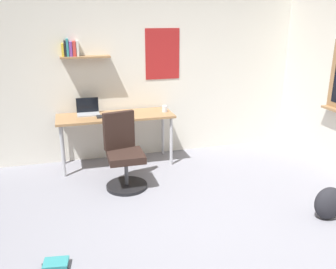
# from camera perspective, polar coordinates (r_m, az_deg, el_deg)

# --- Properties ---
(ground_plane) EXTENTS (5.20, 5.20, 0.00)m
(ground_plane) POSITION_cam_1_polar(r_m,az_deg,el_deg) (3.72, 4.66, -15.88)
(ground_plane) COLOR gray
(ground_plane) RESTS_ON ground
(wall_back) EXTENTS (5.00, 0.30, 2.60)m
(wall_back) POSITION_cam_1_polar(r_m,az_deg,el_deg) (5.50, -4.02, 9.97)
(wall_back) COLOR silver
(wall_back) RESTS_ON ground
(desk) EXTENTS (1.63, 0.58, 0.75)m
(desk) POSITION_cam_1_polar(r_m,az_deg,el_deg) (5.19, -8.29, 2.29)
(desk) COLOR #997047
(desk) RESTS_ON ground
(office_chair) EXTENTS (0.52, 0.53, 0.95)m
(office_chair) POSITION_cam_1_polar(r_m,az_deg,el_deg) (4.58, -6.99, -3.39)
(office_chair) COLOR black
(office_chair) RESTS_ON ground
(laptop) EXTENTS (0.31, 0.21, 0.23)m
(laptop) POSITION_cam_1_polar(r_m,az_deg,el_deg) (5.26, -12.54, 3.72)
(laptop) COLOR #ADAFB5
(laptop) RESTS_ON desk
(keyboard) EXTENTS (0.37, 0.13, 0.02)m
(keyboard) POSITION_cam_1_polar(r_m,az_deg,el_deg) (5.08, -9.13, 2.92)
(keyboard) COLOR black
(keyboard) RESTS_ON desk
(computer_mouse) EXTENTS (0.10, 0.06, 0.03)m
(computer_mouse) POSITION_cam_1_polar(r_m,az_deg,el_deg) (5.12, -6.02, 3.24)
(computer_mouse) COLOR #262628
(computer_mouse) RESTS_ON desk
(coffee_mug) EXTENTS (0.08, 0.08, 0.09)m
(coffee_mug) POSITION_cam_1_polar(r_m,az_deg,el_deg) (5.27, -0.55, 4.08)
(coffee_mug) COLOR silver
(coffee_mug) RESTS_ON desk
(backpack) EXTENTS (0.32, 0.22, 0.36)m
(backpack) POSITION_cam_1_polar(r_m,az_deg,el_deg) (4.28, 24.05, -9.88)
(backpack) COLOR #232328
(backpack) RESTS_ON ground
(book_stack_on_floor) EXTENTS (0.24, 0.20, 0.06)m
(book_stack_on_floor) POSITION_cam_1_polar(r_m,az_deg,el_deg) (3.45, -17.37, -19.14)
(book_stack_on_floor) COLOR black
(book_stack_on_floor) RESTS_ON ground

